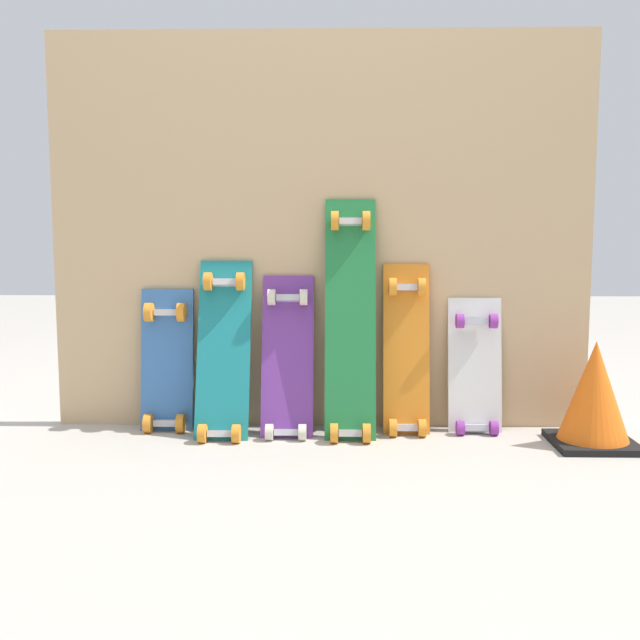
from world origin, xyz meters
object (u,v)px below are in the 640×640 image
object	(u,v)px
skateboard_white	(475,374)
traffic_cone	(594,395)
skateboard_green	(350,326)
skateboard_orange	(406,357)
skateboard_purple	(287,365)
skateboard_teal	(223,357)
skateboard_blue	(167,367)

from	to	relation	value
skateboard_white	traffic_cone	size ratio (longest dim) A/B	1.53
skateboard_white	traffic_cone	xyz separation A→B (m)	(0.39, -0.19, -0.03)
skateboard_green	traffic_cone	xyz separation A→B (m)	(0.86, -0.13, -0.22)
skateboard_orange	skateboard_white	bearing A→B (deg)	3.43
skateboard_orange	skateboard_green	bearing A→B (deg)	-168.07
skateboard_purple	skateboard_white	xyz separation A→B (m)	(0.71, 0.05, -0.04)
skateboard_teal	traffic_cone	size ratio (longest dim) A/B	1.89
skateboard_blue	skateboard_green	distance (m)	0.73
skateboard_green	skateboard_blue	bearing A→B (deg)	174.93
skateboard_purple	skateboard_orange	size ratio (longest dim) A/B	0.94
skateboard_purple	traffic_cone	size ratio (longest dim) A/B	1.75
skateboard_orange	skateboard_purple	bearing A→B (deg)	-175.75
skateboard_orange	traffic_cone	size ratio (longest dim) A/B	1.85
skateboard_teal	skateboard_white	bearing A→B (deg)	4.22
skateboard_blue	skateboard_purple	bearing A→B (deg)	-6.17
skateboard_teal	skateboard_orange	size ratio (longest dim) A/B	1.02
traffic_cone	skateboard_white	bearing A→B (deg)	153.45
skateboard_blue	skateboard_purple	xyz separation A→B (m)	(0.47, -0.05, 0.02)
skateboard_green	skateboard_white	size ratio (longest dim) A/B	1.63
skateboard_blue	skateboard_teal	bearing A→B (deg)	-17.32
skateboard_purple	traffic_cone	world-z (taller)	skateboard_purple
skateboard_teal	skateboard_white	xyz separation A→B (m)	(0.95, 0.07, -0.07)
skateboard_teal	skateboard_white	world-z (taller)	skateboard_teal
skateboard_white	traffic_cone	distance (m)	0.43
skateboard_purple	skateboard_green	world-z (taller)	skateboard_green
skateboard_blue	skateboard_green	bearing A→B (deg)	-5.07
skateboard_purple	skateboard_orange	world-z (taller)	skateboard_orange
skateboard_blue	skateboard_teal	xyz separation A→B (m)	(0.23, -0.07, 0.05)
skateboard_purple	traffic_cone	bearing A→B (deg)	-7.47
skateboard_blue	skateboard_white	xyz separation A→B (m)	(1.18, -0.00, -0.02)
skateboard_green	skateboard_white	world-z (taller)	skateboard_green
skateboard_orange	traffic_cone	xyz separation A→B (m)	(0.65, -0.18, -0.10)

